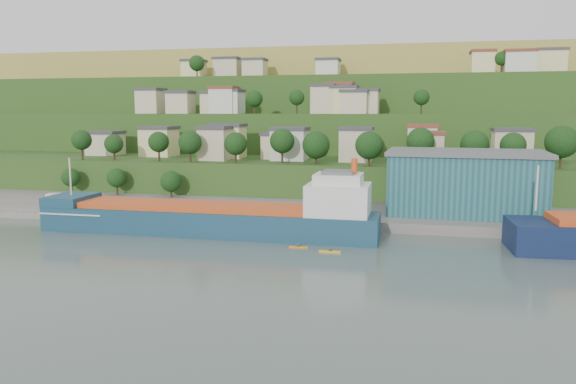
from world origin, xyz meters
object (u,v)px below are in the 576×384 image
(warehouse, at_px, (465,182))
(caravan, at_px, (61,200))
(cargo_ship_near, at_px, (218,220))
(kayak_orange, at_px, (298,246))

(warehouse, bearing_deg, caravan, -173.41)
(cargo_ship_near, height_order, caravan, cargo_ship_near)
(cargo_ship_near, height_order, kayak_orange, cargo_ship_near)
(cargo_ship_near, height_order, warehouse, warehouse)
(warehouse, height_order, kayak_orange, warehouse)
(warehouse, xyz_separation_m, caravan, (-88.96, -6.09, -5.79))
(cargo_ship_near, distance_m, warehouse, 50.77)
(caravan, height_order, kayak_orange, caravan)
(caravan, relative_size, kayak_orange, 1.94)
(cargo_ship_near, bearing_deg, caravan, 160.71)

